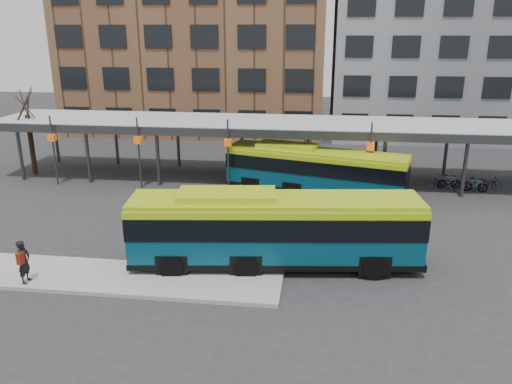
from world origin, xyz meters
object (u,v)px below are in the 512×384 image
bus_front (274,228)px  pedestrian (24,261)px  tree (31,142)px  bus_rear (314,169)px

bus_front → pedestrian: bearing=-169.2°
tree → bus_rear: tree is taller
tree → bus_front: tree is taller
tree → pedestrian: size_ratio=3.00×
bus_front → bus_rear: (1.62, 10.65, -0.17)m
tree → bus_front: 22.89m
tree → pedestrian: (8.92, -16.01, -1.31)m
bus_rear → pedestrian: bus_rear is taller
tree → pedestrian: tree is taller
pedestrian → tree: bearing=28.1°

